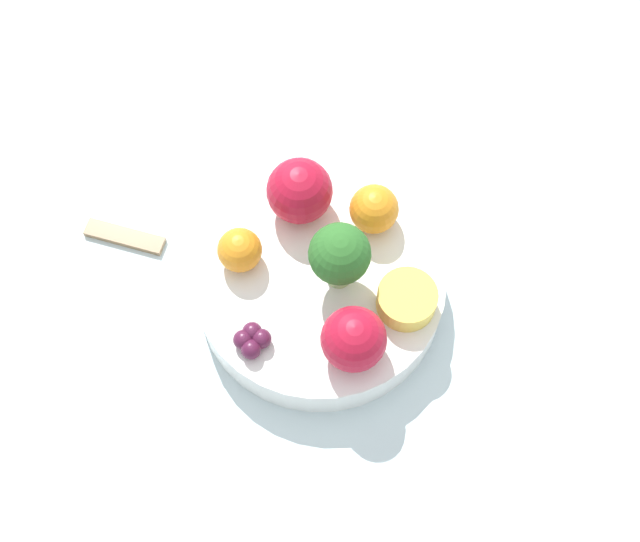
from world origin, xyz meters
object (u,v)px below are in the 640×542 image
apple_green (300,191)px  spoon (125,237)px  bowl (320,285)px  broccoli (340,252)px  apple_red (354,339)px  grape_cluster (252,340)px  orange_back (374,209)px  small_cup (407,300)px  orange_front (240,250)px

apple_green → spoon: 0.17m
bowl → broccoli: 0.06m
broccoli → apple_red: 0.07m
apple_green → grape_cluster: size_ratio=1.80×
apple_red → apple_green: 0.13m
orange_back → small_cup: bearing=112.0°
orange_back → small_cup: 0.08m
apple_red → spoon: 0.24m
apple_green → spoon: bearing=7.9°
broccoli → apple_red: (-0.01, 0.06, -0.02)m
small_cup → spoon: 0.26m
apple_red → spoon: size_ratio=0.70×
apple_green → small_cup: size_ratio=1.14×
apple_red → grape_cluster: 0.08m
apple_green → orange_back: bearing=172.0°
grape_cluster → spoon: (0.13, -0.10, -0.04)m
broccoli → spoon: bearing=-11.4°
apple_green → orange_front: apple_green is taller
apple_green → small_cup: (-0.09, 0.08, -0.02)m
grape_cluster → small_cup: 0.13m
small_cup → orange_back: bearing=-68.0°
orange_front → grape_cluster: 0.07m
orange_front → bowl: bearing=171.2°
broccoli → grape_cluster: (0.06, 0.06, -0.03)m
bowl → grape_cluster: grape_cluster is taller
bowl → orange_back: orange_back is taller
orange_back → small_cup: orange_back is taller
bowl → broccoli: bearing=-168.1°
orange_back → grape_cluster: size_ratio=1.34×
small_cup → apple_green: bearing=-42.1°
small_cup → bowl: bearing=-15.9°
apple_red → orange_front: size_ratio=1.40×
broccoli → small_cup: broccoli is taller
bowl → orange_back: 0.08m
grape_cluster → orange_front: bearing=-77.0°
broccoli → orange_front: broccoli is taller
apple_red → orange_front: bearing=-36.9°
apple_red → orange_back: (-0.01, -0.12, -0.01)m
apple_green → orange_back: (-0.06, 0.01, -0.01)m
broccoli → apple_red: size_ratio=1.35×
apple_green → grape_cluster: 0.13m
spoon → orange_back: bearing=-176.7°
grape_cluster → small_cup: (-0.12, -0.04, 0.00)m
broccoli → orange_front: 0.08m
broccoli → apple_green: size_ratio=1.26×
orange_front → grape_cluster: size_ratio=1.20×
grape_cluster → small_cup: size_ratio=0.63×
bowl → spoon: (0.17, -0.04, -0.02)m
bowl → apple_green: apple_green is taller
apple_green → spoon: apple_green is taller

